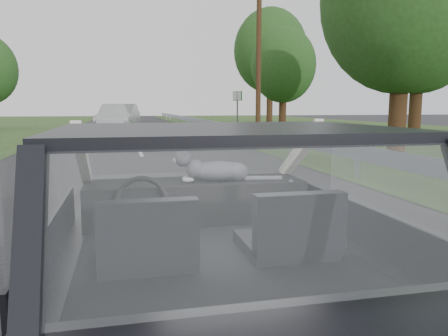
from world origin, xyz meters
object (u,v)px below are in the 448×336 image
cat (218,170)px  other_car (119,119)px  subject_car (212,242)px  highway_sign (237,111)px  utility_pole (259,57)px

cat → other_car: bearing=97.5°
subject_car → cat: subject_car is taller
cat → other_car: size_ratio=0.11×
cat → highway_sign: 25.93m
highway_sign → cat: bearing=-125.2°
subject_car → utility_pole: 21.17m
other_car → highway_sign: highway_sign is taller
other_car → cat: bearing=-78.3°
utility_pole → cat: bearing=-108.1°
subject_car → utility_pole: bearing=72.0°
subject_car → other_car: other_car is taller
subject_car → cat: bearing=74.1°
subject_car → other_car: bearing=92.0°
cat → other_car: other_car is taller
subject_car → utility_pole: utility_pole is taller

